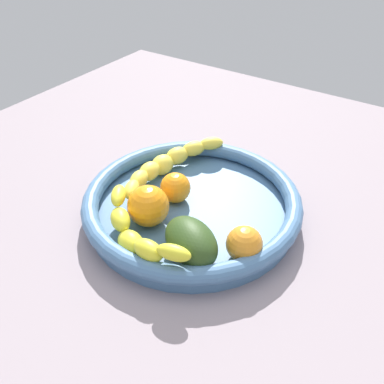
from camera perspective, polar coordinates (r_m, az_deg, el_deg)
kitchen_counter at (r=73.63cm, az=0.00°, el=-3.97°), size 120.00×120.00×3.00cm
fruit_bowl at (r=71.18cm, az=0.00°, el=-1.61°), size 35.59×35.59×4.60cm
banana_draped_left at (r=77.68cm, az=-3.38°, el=3.70°), size 24.55×9.05×4.33cm
banana_draped_right at (r=62.37cm, az=-7.41°, el=-5.45°), size 9.92×19.15×5.67cm
orange_front at (r=71.77cm, az=-1.99°, el=0.74°), size 5.05×5.05×5.05cm
orange_mid_left at (r=66.76cm, az=-5.76°, el=-1.82°), size 6.49×6.49×6.49cm
orange_mid_right at (r=61.44cm, az=6.86°, el=-6.77°), size 5.21×5.21×5.21cm
avocado_dark at (r=61.10cm, az=-0.13°, el=-6.50°), size 10.26×11.72×5.57cm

